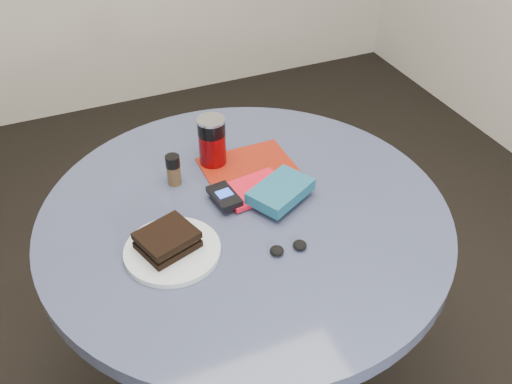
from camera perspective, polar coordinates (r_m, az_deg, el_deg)
name	(u,v)px	position (r m, az deg, el deg)	size (l,w,h in m)	color
table	(245,259)	(1.50, -1.06, -6.68)	(1.00, 1.00, 0.75)	black
plate	(172,251)	(1.29, -8.35, -5.83)	(0.22, 0.22, 0.01)	silver
sandwich	(167,240)	(1.27, -8.86, -4.75)	(0.15, 0.13, 0.04)	black
soda_can	(212,141)	(1.51, -4.41, 5.06)	(0.09, 0.09, 0.14)	#5F0406
pepper_grinder	(173,170)	(1.46, -8.26, 2.23)	(0.05, 0.05, 0.08)	#43301C
magazine	(248,166)	(1.53, -0.82, 2.57)	(0.24, 0.18, 0.00)	maroon
red_book	(254,189)	(1.43, -0.20, 0.26)	(0.16, 0.11, 0.01)	red
novel	(281,191)	(1.39, 2.48, 0.09)	(0.16, 0.10, 0.03)	navy
mp3_player	(224,196)	(1.39, -3.19, -0.40)	(0.07, 0.10, 0.02)	black
headphones	(288,248)	(1.28, 3.25, -5.60)	(0.09, 0.04, 0.02)	black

